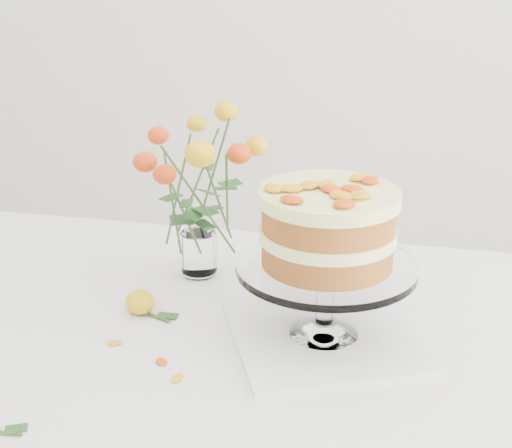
{
  "coord_description": "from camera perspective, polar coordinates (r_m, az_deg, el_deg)",
  "views": [
    {
      "loc": [
        0.35,
        -1.09,
        1.39
      ],
      "look_at": [
        0.09,
        0.1,
        0.92
      ],
      "focal_mm": 50.0,
      "sensor_mm": 36.0,
      "label": 1
    }
  ],
  "objects": [
    {
      "name": "stray_petal_c",
      "position": [
        1.16,
        -6.32,
        -12.17
      ],
      "size": [
        0.03,
        0.02,
        0.0
      ],
      "primitive_type": "ellipsoid",
      "color": "orange",
      "rests_on": "table"
    },
    {
      "name": "stray_petal_a",
      "position": [
        1.27,
        -11.27,
        -9.31
      ],
      "size": [
        0.03,
        0.02,
        0.0
      ],
      "primitive_type": "ellipsoid",
      "color": "orange",
      "rests_on": "table"
    },
    {
      "name": "cake_stand",
      "position": [
        1.18,
        5.75,
        -0.9
      ],
      "size": [
        0.31,
        0.31,
        0.27
      ],
      "rotation": [
        0.0,
        0.0,
        0.4
      ],
      "color": "white",
      "rests_on": "napkin"
    },
    {
      "name": "loose_rose_near",
      "position": [
        1.35,
        -9.26,
        -6.18
      ],
      "size": [
        0.09,
        0.06,
        0.05
      ],
      "rotation": [
        0.0,
        0.0,
        -0.38
      ],
      "color": "gold",
      "rests_on": "table"
    },
    {
      "name": "napkin",
      "position": [
        1.27,
        5.43,
        -8.85
      ],
      "size": [
        0.41,
        0.41,
        0.01
      ],
      "primitive_type": "cube",
      "rotation": [
        0.0,
        0.0,
        0.42
      ],
      "color": "white",
      "rests_on": "table"
    },
    {
      "name": "table",
      "position": [
        1.35,
        -4.56,
        -10.96
      ],
      "size": [
        1.43,
        0.93,
        0.76
      ],
      "color": "tan",
      "rests_on": "ground"
    },
    {
      "name": "rose_vase",
      "position": [
        1.42,
        -4.8,
        4.03
      ],
      "size": [
        0.31,
        0.31,
        0.38
      ],
      "rotation": [
        0.0,
        0.0,
        -0.36
      ],
      "color": "white",
      "rests_on": "table"
    },
    {
      "name": "stray_petal_b",
      "position": [
        1.2,
        -7.56,
        -10.89
      ],
      "size": [
        0.03,
        0.02,
        0.0
      ],
      "primitive_type": "ellipsoid",
      "color": "orange",
      "rests_on": "table"
    }
  ]
}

